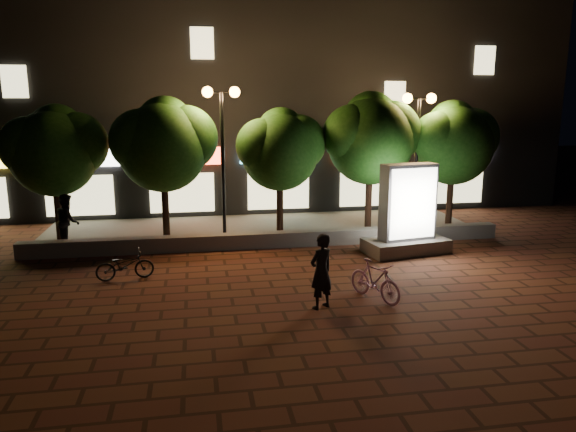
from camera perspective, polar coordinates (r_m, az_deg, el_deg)
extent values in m
plane|color=#502A19|center=(14.29, 0.58, -7.47)|extent=(80.00, 80.00, 0.00)
cube|color=slate|center=(18.00, -1.73, -2.51)|extent=(16.00, 0.45, 0.50)
cube|color=slate|center=(20.46, -2.72, -1.35)|extent=(16.00, 5.00, 0.08)
cube|color=black|center=(26.36, -4.65, 12.51)|extent=(28.00, 8.00, 10.00)
cube|color=white|center=(22.75, -21.47, 5.74)|extent=(3.20, 0.12, 0.70)
cube|color=beige|center=(22.95, -21.18, 2.02)|extent=(2.60, 0.10, 1.60)
cube|color=#F43F1E|center=(22.30, -11.30, 6.23)|extent=(3.20, 0.12, 0.70)
cube|color=beige|center=(22.50, -11.15, 2.42)|extent=(2.60, 0.10, 1.60)
cube|color=#50B9CB|center=(22.56, -1.03, 6.52)|extent=(3.20, 0.12, 0.70)
cube|color=beige|center=(22.75, -1.02, 2.76)|extent=(2.60, 0.10, 1.60)
cube|color=orange|center=(23.51, 8.71, 6.61)|extent=(3.20, 0.12, 0.70)
cube|color=beige|center=(23.69, 8.60, 3.00)|extent=(2.60, 0.10, 1.60)
cube|color=beige|center=(25.06, 17.47, 6.53)|extent=(3.20, 0.12, 0.70)
cube|color=beige|center=(25.24, 17.26, 3.14)|extent=(2.60, 0.10, 1.60)
cube|color=beige|center=(23.14, -27.00, 12.58)|extent=(0.90, 0.10, 1.20)
cube|color=beige|center=(22.30, -9.10, 17.64)|extent=(0.90, 0.10, 1.20)
cube|color=beige|center=(23.74, 11.24, 12.37)|extent=(0.90, 0.10, 1.20)
cube|color=beige|center=(25.50, 20.12, 15.23)|extent=(0.90, 0.10, 1.20)
cylinder|color=black|center=(19.52, -23.16, 0.53)|extent=(0.24, 0.24, 2.25)
sphere|color=#235218|center=(19.27, -23.63, 6.06)|extent=(2.80, 2.80, 2.80)
sphere|color=#235218|center=(19.29, -21.53, 7.13)|extent=(2.10, 2.10, 2.10)
sphere|color=#235218|center=(19.26, -25.62, 6.64)|extent=(1.96, 1.96, 1.96)
sphere|color=#235218|center=(19.54, -23.28, 8.23)|extent=(1.82, 1.82, 1.82)
cylinder|color=black|center=(19.01, -12.86, 1.06)|extent=(0.24, 0.24, 2.34)
sphere|color=#235218|center=(18.74, -13.15, 7.06)|extent=(3.00, 3.00, 3.00)
sphere|color=#235218|center=(18.89, -10.87, 8.11)|extent=(2.25, 2.25, 2.25)
sphere|color=#235218|center=(18.62, -15.30, 7.69)|extent=(2.10, 2.10, 2.10)
sphere|color=#235218|center=(19.04, -12.90, 9.41)|extent=(1.95, 1.95, 1.95)
cylinder|color=black|center=(19.22, -0.87, 1.28)|extent=(0.24, 0.24, 2.21)
sphere|color=#235218|center=(18.96, -0.88, 6.76)|extent=(2.70, 2.70, 2.70)
sphere|color=#235218|center=(19.25, 1.02, 7.74)|extent=(2.03, 2.03, 2.02)
sphere|color=#235218|center=(18.71, -2.67, 7.45)|extent=(1.89, 1.89, 1.89)
sphere|color=#235218|center=(19.27, -0.76, 8.86)|extent=(1.76, 1.76, 1.76)
cylinder|color=black|center=(19.97, 8.53, 1.88)|extent=(0.24, 0.24, 2.43)
sphere|color=#235218|center=(19.72, 8.72, 7.81)|extent=(3.10, 3.10, 3.10)
sphere|color=#235218|center=(20.15, 10.68, 8.68)|extent=(2.33, 2.33, 2.33)
sphere|color=#235218|center=(19.35, 6.90, 8.52)|extent=(2.17, 2.17, 2.17)
sphere|color=#235218|center=(20.04, 8.74, 10.09)|extent=(2.01, 2.02, 2.02)
cylinder|color=black|center=(21.20, 16.77, 1.91)|extent=(0.24, 0.24, 2.29)
sphere|color=#235218|center=(20.97, 17.09, 7.14)|extent=(2.90, 2.90, 2.90)
sphere|color=#235218|center=(21.46, 18.64, 7.95)|extent=(2.18, 2.17, 2.17)
sphere|color=#235218|center=(20.53, 15.68, 7.83)|extent=(2.03, 2.03, 2.03)
sphere|color=#235218|center=(21.28, 17.03, 9.17)|extent=(1.89, 1.88, 1.88)
cylinder|color=black|center=(18.60, -6.90, 5.19)|extent=(0.12, 0.12, 5.00)
cylinder|color=black|center=(18.47, -7.10, 12.91)|extent=(0.90, 0.08, 0.08)
sphere|color=#FFA13F|center=(18.46, -8.53, 12.87)|extent=(0.36, 0.36, 0.36)
sphere|color=#FFA13F|center=(18.50, -5.67, 12.94)|extent=(0.36, 0.36, 0.36)
cylinder|color=black|center=(20.22, 13.41, 5.21)|extent=(0.12, 0.12, 4.80)
cylinder|color=black|center=(20.09, 13.75, 12.02)|extent=(0.90, 0.08, 0.08)
sphere|color=#FFA13F|center=(19.91, 12.54, 12.08)|extent=(0.36, 0.36, 0.36)
sphere|color=#FFA13F|center=(20.27, 14.94, 11.95)|extent=(0.36, 0.36, 0.36)
cube|color=slate|center=(17.77, 12.37, -3.08)|extent=(2.84, 1.77, 0.44)
cube|color=#4C4C51|center=(17.46, 12.58, 1.47)|extent=(1.84, 0.91, 2.43)
cube|color=white|center=(17.20, 13.15, 1.28)|extent=(1.58, 0.32, 2.21)
cube|color=white|center=(17.73, 12.03, 1.65)|extent=(1.58, 0.32, 2.21)
imported|color=#D58EC4|center=(13.39, 9.20, -6.76)|extent=(1.16, 1.68, 0.99)
imported|color=black|center=(12.61, 3.54, -5.88)|extent=(0.78, 0.71, 1.80)
imported|color=black|center=(15.37, -16.90, -5.01)|extent=(1.60, 0.78, 0.81)
imported|color=black|center=(18.84, -22.32, -0.50)|extent=(0.90, 1.03, 1.79)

